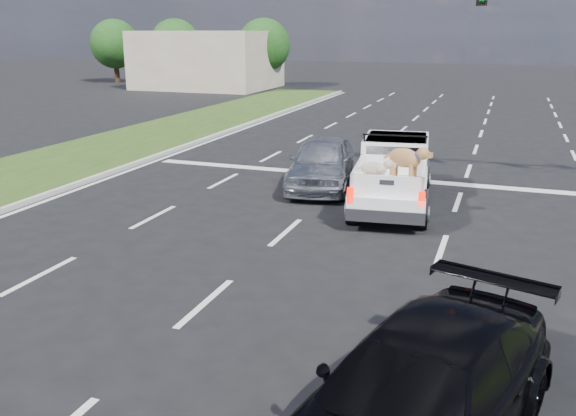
{
  "coord_description": "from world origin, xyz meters",
  "views": [
    {
      "loc": [
        2.8,
        -8.46,
        4.47
      ],
      "look_at": [
        -0.97,
        2.0,
        1.21
      ],
      "focal_mm": 38.0,
      "sensor_mm": 36.0,
      "label": 1
    }
  ],
  "objects": [
    {
      "name": "tree_far_a",
      "position": [
        -30.0,
        38.0,
        3.29
      ],
      "size": [
        4.2,
        4.2,
        5.4
      ],
      "color": "#332114",
      "rests_on": "ground"
    },
    {
      "name": "curb_left",
      "position": [
        -9.05,
        6.0,
        0.07
      ],
      "size": [
        0.15,
        60.0,
        0.14
      ],
      "primitive_type": "cube",
      "color": "#AAA49B",
      "rests_on": "ground"
    },
    {
      "name": "tree_far_b",
      "position": [
        -24.0,
        38.0,
        3.29
      ],
      "size": [
        4.2,
        4.2,
        5.4
      ],
      "color": "#332114",
      "rests_on": "ground"
    },
    {
      "name": "pickup_truck",
      "position": [
        0.11,
        7.19,
        0.87
      ],
      "size": [
        2.36,
        5.15,
        1.86
      ],
      "rotation": [
        0.0,
        0.0,
        0.12
      ],
      "color": "black",
      "rests_on": "ground"
    },
    {
      "name": "tree_far_c",
      "position": [
        -16.0,
        38.0,
        3.29
      ],
      "size": [
        4.2,
        4.2,
        5.4
      ],
      "color": "#332114",
      "rests_on": "ground"
    },
    {
      "name": "building_left",
      "position": [
        -20.0,
        36.0,
        2.2
      ],
      "size": [
        10.0,
        8.0,
        4.4
      ],
      "primitive_type": "cube",
      "color": "beige",
      "rests_on": "ground"
    },
    {
      "name": "grass_median_left",
      "position": [
        -11.5,
        6.0,
        0.05
      ],
      "size": [
        5.0,
        60.0,
        0.1
      ],
      "primitive_type": "cube",
      "color": "#224013",
      "rests_on": "ground"
    },
    {
      "name": "silver_sedan",
      "position": [
        -2.2,
        8.32,
        0.74
      ],
      "size": [
        2.44,
        4.58,
        1.48
      ],
      "primitive_type": "imported",
      "rotation": [
        0.0,
        0.0,
        0.17
      ],
      "color": "#B5B8BD",
      "rests_on": "ground"
    },
    {
      "name": "road_markings",
      "position": [
        0.0,
        6.56,
        0.01
      ],
      "size": [
        17.75,
        60.0,
        0.01
      ],
      "color": "silver",
      "rests_on": "ground"
    },
    {
      "name": "black_coupe",
      "position": [
        2.2,
        -2.65,
        0.7
      ],
      "size": [
        3.22,
        5.18,
        1.4
      ],
      "primitive_type": "imported",
      "rotation": [
        0.0,
        0.0,
        -0.28
      ],
      "color": "black",
      "rests_on": "ground"
    },
    {
      "name": "ground",
      "position": [
        0.0,
        0.0,
        0.0
      ],
      "size": [
        160.0,
        160.0,
        0.0
      ],
      "primitive_type": "plane",
      "color": "black",
      "rests_on": "ground"
    }
  ]
}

